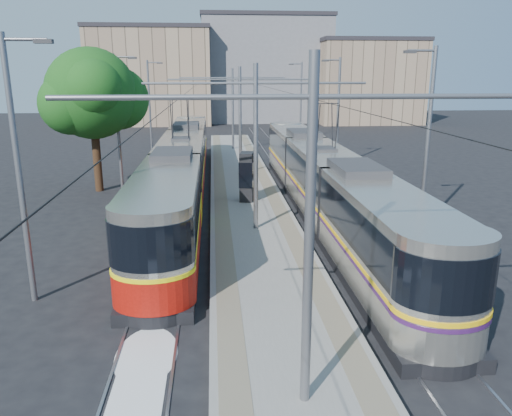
{
  "coord_description": "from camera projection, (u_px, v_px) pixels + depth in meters",
  "views": [
    {
      "loc": [
        -1.79,
        -12.93,
        6.91
      ],
      "look_at": [
        -0.12,
        6.55,
        1.6
      ],
      "focal_mm": 35.0,
      "sensor_mm": 36.0,
      "label": 1
    }
  ],
  "objects": [
    {
      "name": "tactile_strip_right",
      "position": [
        267.0,
        183.0,
        30.77
      ],
      "size": [
        0.7,
        50.0,
        0.01
      ],
      "primitive_type": "cube",
      "color": "gray",
      "rests_on": "platform"
    },
    {
      "name": "platform",
      "position": [
        243.0,
        186.0,
        30.7
      ],
      "size": [
        4.0,
        50.0,
        0.3
      ],
      "primitive_type": "cube",
      "color": "gray",
      "rests_on": "ground"
    },
    {
      "name": "street_lamps",
      "position": [
        239.0,
        115.0,
        33.48
      ],
      "size": [
        15.18,
        38.22,
        8.0
      ],
      "color": "slate",
      "rests_on": "ground"
    },
    {
      "name": "tram_right",
      "position": [
        323.0,
        179.0,
        24.62
      ],
      "size": [
        2.43,
        28.28,
        5.5
      ],
      "color": "black",
      "rests_on": "ground"
    },
    {
      "name": "building_right",
      "position": [
        367.0,
        81.0,
        70.3
      ],
      "size": [
        14.28,
        10.2,
        11.46
      ],
      "color": "gray",
      "rests_on": "ground"
    },
    {
      "name": "ground",
      "position": [
        279.0,
        321.0,
        14.39
      ],
      "size": [
        160.0,
        160.0,
        0.0
      ],
      "primitive_type": "plane",
      "color": "black",
      "rests_on": "ground"
    },
    {
      "name": "rails",
      "position": [
        243.0,
        189.0,
        30.73
      ],
      "size": [
        8.71,
        70.0,
        0.03
      ],
      "color": "gray",
      "rests_on": "ground"
    },
    {
      "name": "track_arrow",
      "position": [
        138.0,
        391.0,
        11.21
      ],
      "size": [
        1.2,
        5.0,
        0.01
      ],
      "primitive_type": "cube",
      "color": "silver",
      "rests_on": "ground"
    },
    {
      "name": "catenary",
      "position": [
        246.0,
        119.0,
        26.81
      ],
      "size": [
        9.2,
        70.0,
        7.0
      ],
      "color": "slate",
      "rests_on": "platform"
    },
    {
      "name": "tactile_strip_left",
      "position": [
        220.0,
        184.0,
        30.54
      ],
      "size": [
        0.7,
        50.0,
        0.01
      ],
      "primitive_type": "cube",
      "color": "gray",
      "rests_on": "platform"
    },
    {
      "name": "shelter",
      "position": [
        247.0,
        175.0,
        26.42
      ],
      "size": [
        0.94,
        1.29,
        2.58
      ],
      "rotation": [
        0.0,
        0.0,
        -0.2
      ],
      "color": "black",
      "rests_on": "platform"
    },
    {
      "name": "building_centre",
      "position": [
        264.0,
        69.0,
        74.47
      ],
      "size": [
        18.36,
        14.28,
        14.85
      ],
      "color": "slate",
      "rests_on": "ground"
    },
    {
      "name": "tree",
      "position": [
        99.0,
        95.0,
        28.99
      ],
      "size": [
        5.75,
        5.32,
        8.36
      ],
      "color": "#382314",
      "rests_on": "ground"
    },
    {
      "name": "building_left",
      "position": [
        153.0,
        76.0,
        69.55
      ],
      "size": [
        16.32,
        12.24,
        12.96
      ],
      "color": "gray",
      "rests_on": "ground"
    },
    {
      "name": "tram_left",
      "position": [
        182.0,
        167.0,
        28.41
      ],
      "size": [
        2.43,
        31.25,
        5.5
      ],
      "color": "black",
      "rests_on": "ground"
    }
  ]
}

